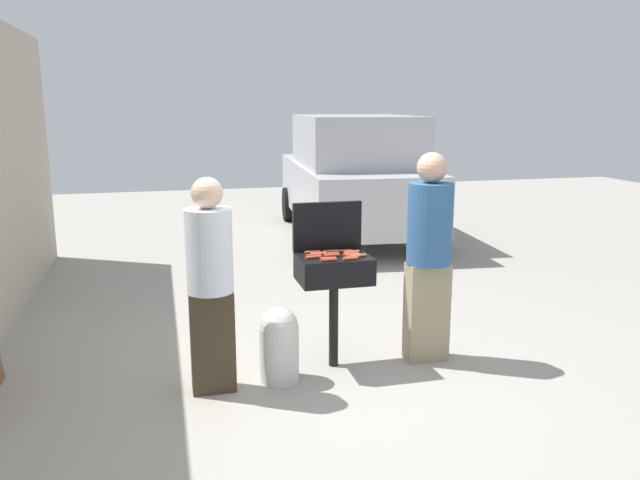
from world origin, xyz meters
TOP-DOWN VIEW (x-y plane):
  - ground_plane at (0.00, 0.00)m, footprint 24.00×24.00m
  - bbq_grill at (0.10, 0.20)m, footprint 0.60×0.44m
  - grill_lid_open at (0.10, 0.42)m, footprint 0.60×0.05m
  - hot_dog_0 at (0.23, 0.08)m, footprint 0.13×0.04m
  - hot_dog_1 at (0.25, 0.19)m, footprint 0.13×0.03m
  - hot_dog_2 at (-0.09, 0.15)m, footprint 0.13×0.04m
  - hot_dog_3 at (-0.02, 0.26)m, footprint 0.13×0.03m
  - hot_dog_4 at (0.08, 0.17)m, footprint 0.13×0.03m
  - hot_dog_5 at (0.01, 0.08)m, footprint 0.13×0.04m
  - hot_dog_6 at (0.19, 0.03)m, footprint 0.13×0.04m
  - hot_dog_7 at (0.01, 0.03)m, footprint 0.13×0.03m
  - hot_dog_8 at (0.08, 0.23)m, footprint 0.13×0.03m
  - hot_dog_9 at (0.24, 0.14)m, footprint 0.13×0.04m
  - hot_dog_10 at (0.22, 0.30)m, footprint 0.13×0.04m
  - hot_dog_11 at (0.10, 0.31)m, footprint 0.13×0.03m
  - hot_dog_12 at (0.27, 0.25)m, footprint 0.13×0.03m
  - hot_dog_13 at (-0.07, 0.21)m, footprint 0.13×0.04m
  - hot_dog_14 at (-0.05, 0.32)m, footprint 0.13×0.03m
  - hot_dog_15 at (0.28, 0.11)m, footprint 0.13×0.03m
  - propane_tank at (-0.41, 0.02)m, footprint 0.32×0.32m
  - person_left at (-0.94, -0.04)m, footprint 0.35×0.35m
  - person_right at (0.92, 0.13)m, footprint 0.38×0.38m
  - parked_minivan at (1.88, 5.39)m, footprint 2.32×4.54m

SIDE VIEW (x-z plane):
  - ground_plane at x=0.00m, z-range 0.00..0.00m
  - propane_tank at x=-0.41m, z-range 0.01..0.63m
  - bbq_grill at x=0.10m, z-range 0.34..1.31m
  - person_left at x=-0.94m, z-range 0.07..1.75m
  - hot_dog_0 at x=0.23m, z-range 0.97..1.00m
  - hot_dog_1 at x=0.25m, z-range 0.97..1.00m
  - hot_dog_2 at x=-0.09m, z-range 0.97..1.00m
  - hot_dog_3 at x=-0.02m, z-range 0.97..1.00m
  - hot_dog_4 at x=0.08m, z-range 0.97..1.00m
  - hot_dog_5 at x=0.01m, z-range 0.97..1.00m
  - hot_dog_6 at x=0.19m, z-range 0.97..1.00m
  - hot_dog_7 at x=0.01m, z-range 0.97..1.00m
  - hot_dog_8 at x=0.08m, z-range 0.97..1.00m
  - hot_dog_9 at x=0.24m, z-range 0.97..1.00m
  - hot_dog_10 at x=0.22m, z-range 0.97..1.00m
  - hot_dog_11 at x=0.10m, z-range 0.97..1.00m
  - hot_dog_12 at x=0.27m, z-range 0.97..1.00m
  - hot_dog_13 at x=-0.07m, z-range 0.97..1.00m
  - hot_dog_14 at x=-0.05m, z-range 0.97..1.00m
  - hot_dog_15 at x=0.28m, z-range 0.97..1.00m
  - person_right at x=0.92m, z-range 0.08..1.89m
  - parked_minivan at x=1.88m, z-range 0.02..2.04m
  - grill_lid_open at x=0.10m, z-range 0.97..1.39m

